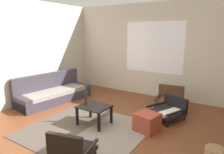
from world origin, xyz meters
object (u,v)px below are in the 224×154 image
Objects in this scene: armchair_by_window at (169,99)px; glass_bottle at (86,98)px; coffee_table at (94,110)px; armchair_striped_foreground at (71,151)px; wicker_basket at (215,154)px; armchair_corner at (169,109)px; ottoman_orange at (147,122)px; couch at (53,93)px.

glass_bottle reaches higher than armchair_by_window.
armchair_striped_foreground reaches higher than coffee_table.
coffee_table is at bearing 114.34° from armchair_striped_foreground.
armchair_corner is at bearing 132.95° from wicker_basket.
armchair_by_window is 1.68× the size of ottoman_orange.
coffee_table is at bearing 179.64° from wicker_basket.
ottoman_orange is at bearing -4.34° from couch.
armchair_corner is at bearing 75.51° from armchair_striped_foreground.
wicker_basket is (1.24, -0.35, -0.07)m from ottoman_orange.
ottoman_orange is (-0.18, -0.79, -0.04)m from armchair_corner.
glass_bottle reaches higher than wicker_basket.
armchair_by_window is at bearing 22.03° from couch.
armchair_striped_foreground is 1.50m from glass_bottle.
coffee_table is (1.85, -0.56, 0.10)m from couch.
glass_bottle is at bearing -179.77° from wicker_basket.
armchair_by_window is at bearing 55.06° from glass_bottle.
couch reaches higher than armchair_striped_foreground.
couch is 2.52× the size of armchair_corner.
wicker_basket is (1.68, 1.27, -0.17)m from armchair_striped_foreground.
armchair_striped_foreground is 1.69m from ottoman_orange.
armchair_corner is 0.81m from ottoman_orange.
coffee_table is 0.96× the size of armchair_striped_foreground.
coffee_table is at bearing -16.67° from couch.
couch is 3.11m from armchair_corner.
ottoman_orange reaches higher than wicker_basket.
couch is 5.11× the size of ottoman_orange.
coffee_table is 2.21× the size of wicker_basket.
armchair_striped_foreground is 0.79× the size of armchair_corner.
glass_bottle is at bearing -124.94° from armchair_by_window.
couch is at bearing 175.66° from ottoman_orange.
ottoman_orange is (0.45, 1.62, -0.10)m from armchair_striped_foreground.
couch is at bearing -157.97° from armchair_by_window.
armchair_corner is (0.62, 2.41, -0.06)m from armchair_striped_foreground.
coffee_table is 0.29m from glass_bottle.
armchair_by_window is at bearing 59.06° from coffee_table.
wicker_basket is at bearing -47.05° from armchair_corner.
ottoman_orange is (2.88, -0.22, -0.05)m from couch.
glass_bottle reaches higher than ottoman_orange.
wicker_basket is (1.06, -1.14, -0.11)m from armchair_corner.
ottoman_orange is (-0.00, -1.39, -0.08)m from armchair_by_window.
couch reaches higher than armchair_by_window.
armchair_by_window reaches higher than wicker_basket.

